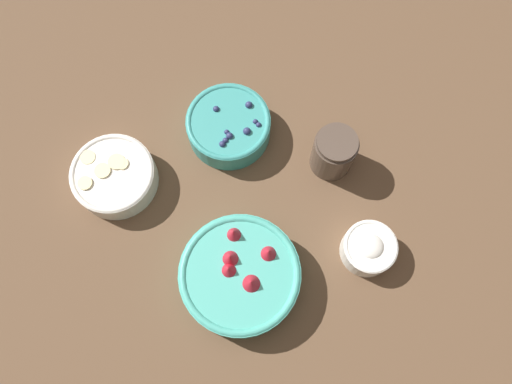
{
  "coord_description": "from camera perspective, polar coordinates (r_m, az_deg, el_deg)",
  "views": [
    {
      "loc": [
        0.04,
        0.23,
        0.93
      ],
      "look_at": [
        0.01,
        -0.06,
        0.05
      ],
      "focal_mm": 35.0,
      "sensor_mm": 36.0,
      "label": 1
    }
  ],
  "objects": [
    {
      "name": "bowl_cream",
      "position": [
        0.94,
        12.77,
        -6.28
      ],
      "size": [
        0.1,
        0.1,
        0.06
      ],
      "color": "white",
      "rests_on": "ground_plane"
    },
    {
      "name": "bowl_bananas",
      "position": [
        0.99,
        -15.92,
        1.78
      ],
      "size": [
        0.16,
        0.16,
        0.05
      ],
      "color": "silver",
      "rests_on": "ground_plane"
    },
    {
      "name": "bowl_strawberries",
      "position": [
        0.9,
        -1.83,
        -9.47
      ],
      "size": [
        0.22,
        0.22,
        0.09
      ],
      "color": "#47AD9E",
      "rests_on": "ground_plane"
    },
    {
      "name": "ground_plane",
      "position": [
        0.96,
        0.98,
        -4.04
      ],
      "size": [
        4.0,
        4.0,
        0.0
      ],
      "primitive_type": "plane",
      "color": "brown"
    },
    {
      "name": "jar_chocolate",
      "position": [
        0.97,
        8.84,
        4.43
      ],
      "size": [
        0.08,
        0.08,
        0.1
      ],
      "color": "#4C3D33",
      "rests_on": "ground_plane"
    },
    {
      "name": "bowl_blueberries",
      "position": [
        0.99,
        -3.14,
        7.59
      ],
      "size": [
        0.17,
        0.17,
        0.06
      ],
      "color": "teal",
      "rests_on": "ground_plane"
    }
  ]
}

